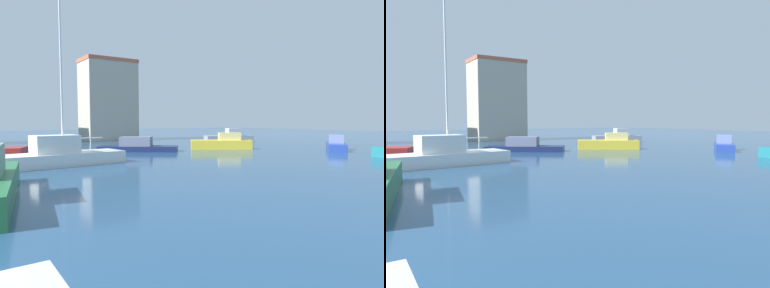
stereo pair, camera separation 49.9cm
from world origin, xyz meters
The scene contains 7 objects.
water centered at (15.00, 20.00, 0.00)m, with size 160.00×160.00×0.00m, color navy.
motorboat_yellow_outer_mooring centered at (24.42, 20.62, 0.59)m, with size 6.06×4.84×1.65m.
motorboat_navy_distant_north centered at (16.32, 23.30, 0.50)m, with size 7.15×6.11×1.37m.
sailboat_white_far_left centered at (7.80, 17.03, 0.70)m, with size 7.90×3.30×11.57m.
motorboat_blue_distant_east centered at (32.74, 13.32, 0.49)m, with size 5.68×4.71×1.48m.
motorboat_grey_near_pier centered at (32.36, 28.51, 0.62)m, with size 6.63×4.40×1.84m.
waterfront_apartments centered at (20.94, 42.14, 5.83)m, with size 7.35×5.37×11.63m.
Camera 2 is at (2.43, -6.05, 2.91)m, focal length 32.04 mm.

